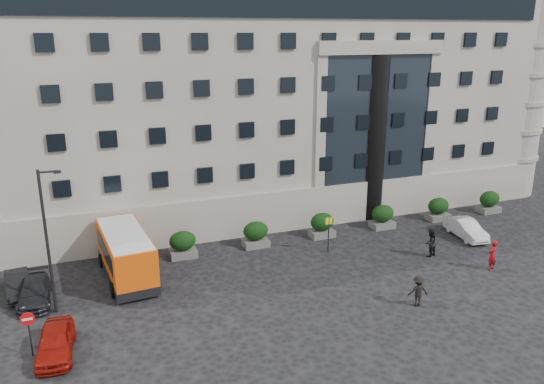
{
  "coord_description": "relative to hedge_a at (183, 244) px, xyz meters",
  "views": [
    {
      "loc": [
        -10.22,
        -25.2,
        14.64
      ],
      "look_at": [
        1.13,
        4.42,
        5.0
      ],
      "focal_mm": 35.0,
      "sensor_mm": 36.0,
      "label": 1
    }
  ],
  "objects": [
    {
      "name": "hedge_a",
      "position": [
        0.0,
        0.0,
        0.0
      ],
      "size": [
        1.8,
        1.26,
        1.84
      ],
      "color": "#535350",
      "rests_on": "ground"
    },
    {
      "name": "minibus",
      "position": [
        -3.87,
        -1.83,
        0.71
      ],
      "size": [
        3.11,
        7.27,
        2.96
      ],
      "rotation": [
        0.0,
        0.0,
        0.08
      ],
      "color": "#E8520A",
      "rests_on": "ground"
    },
    {
      "name": "parked_car_b",
      "position": [
        -10.04,
        -1.78,
        -0.32
      ],
      "size": [
        1.74,
        3.84,
        1.22
      ],
      "primitive_type": "imported",
      "rotation": [
        0.0,
        0.0,
        0.12
      ],
      "color": "black",
      "rests_on": "ground"
    },
    {
      "name": "no_entry_sign",
      "position": [
        -9.0,
        -8.84,
        0.72
      ],
      "size": [
        0.64,
        0.16,
        2.32
      ],
      "color": "#262628",
      "rests_on": "ground"
    },
    {
      "name": "parked_car_c",
      "position": [
        -9.1,
        -3.15,
        -0.31
      ],
      "size": [
        1.76,
        4.25,
        1.23
      ],
      "primitive_type": "imported",
      "rotation": [
        0.0,
        0.0,
        -0.01
      ],
      "color": "black",
      "rests_on": "ground"
    },
    {
      "name": "civic_building",
      "position": [
        10.0,
        14.2,
        8.07
      ],
      "size": [
        44.0,
        24.0,
        18.0
      ],
      "primitive_type": "cube",
      "color": "gray",
      "rests_on": "ground"
    },
    {
      "name": "hedge_b",
      "position": [
        5.2,
        0.0,
        0.0
      ],
      "size": [
        1.8,
        1.26,
        1.84
      ],
      "color": "#535350",
      "rests_on": "ground"
    },
    {
      "name": "hedge_f",
      "position": [
        26.0,
        0.0,
        0.0
      ],
      "size": [
        1.8,
        1.26,
        1.84
      ],
      "color": "#535350",
      "rests_on": "ground"
    },
    {
      "name": "white_taxi",
      "position": [
        20.29,
        -3.91,
        -0.26
      ],
      "size": [
        1.94,
        4.23,
        1.34
      ],
      "primitive_type": "imported",
      "rotation": [
        0.0,
        0.0,
        -0.13
      ],
      "color": "silver",
      "rests_on": "ground"
    },
    {
      "name": "hedge_e",
      "position": [
        20.8,
        0.0,
        0.0
      ],
      "size": [
        1.8,
        1.26,
        1.84
      ],
      "color": "#535350",
      "rests_on": "ground"
    },
    {
      "name": "bus_stop_sign",
      "position": [
        9.5,
        -2.8,
        0.8
      ],
      "size": [
        0.5,
        0.08,
        2.52
      ],
      "color": "#262628",
      "rests_on": "ground"
    },
    {
      "name": "hedge_c",
      "position": [
        10.4,
        0.0,
        0.0
      ],
      "size": [
        1.8,
        1.26,
        1.84
      ],
      "color": "#535350",
      "rests_on": "ground"
    },
    {
      "name": "parked_car_d",
      "position": [
        -8.11,
        4.38,
        -0.28
      ],
      "size": [
        2.32,
        4.75,
        1.3
      ],
      "primitive_type": "imported",
      "rotation": [
        0.0,
        0.0,
        0.03
      ],
      "color": "black",
      "rests_on": "ground"
    },
    {
      "name": "red_truck",
      "position": [
        -9.25,
        5.98,
        0.6
      ],
      "size": [
        3.49,
        5.93,
        2.99
      ],
      "rotation": [
        0.0,
        0.0,
        0.2
      ],
      "color": "maroon",
      "rests_on": "ground"
    },
    {
      "name": "pedestrian_c",
      "position": [
        10.79,
        -11.21,
        -0.05
      ],
      "size": [
        1.25,
        0.88,
        1.76
      ],
      "primitive_type": "imported",
      "rotation": [
        0.0,
        0.0,
        2.93
      ],
      "color": "black",
      "rests_on": "ground"
    },
    {
      "name": "parked_car_a",
      "position": [
        -7.95,
        -9.07,
        -0.25
      ],
      "size": [
        1.95,
        4.11,
        1.36
      ],
      "primitive_type": "imported",
      "rotation": [
        0.0,
        0.0,
        -0.09
      ],
      "color": "#98120B",
      "rests_on": "ground"
    },
    {
      "name": "pedestrian_b",
      "position": [
        15.63,
        -5.84,
        0.04
      ],
      "size": [
        1.11,
        0.97,
        1.94
      ],
      "primitive_type": "imported",
      "rotation": [
        0.0,
        0.0,
        3.43
      ],
      "color": "black",
      "rests_on": "ground"
    },
    {
      "name": "street_lamp",
      "position": [
        -7.94,
        -4.8,
        3.44
      ],
      "size": [
        1.16,
        0.18,
        8.0
      ],
      "color": "#262628",
      "rests_on": "ground"
    },
    {
      "name": "pedestrian_a",
      "position": [
        18.0,
        -9.02,
        0.06
      ],
      "size": [
        0.83,
        0.66,
        1.98
      ],
      "primitive_type": "imported",
      "rotation": [
        0.0,
        0.0,
        3.43
      ],
      "color": "maroon",
      "rests_on": "ground"
    },
    {
      "name": "entrance_column",
      "position": [
        16.0,
        2.5,
        5.57
      ],
      "size": [
        1.8,
        1.8,
        13.0
      ],
      "primitive_type": "cylinder",
      "color": "black",
      "rests_on": "ground"
    },
    {
      "name": "hedge_d",
      "position": [
        15.6,
        0.0,
        0.0
      ],
      "size": [
        1.8,
        1.26,
        1.84
      ],
      "color": "#535350",
      "rests_on": "ground"
    },
    {
      "name": "ground",
      "position": [
        4.0,
        -7.8,
        -0.93
      ],
      "size": [
        120.0,
        120.0,
        0.0
      ],
      "primitive_type": "plane",
      "color": "black",
      "rests_on": "ground"
    }
  ]
}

